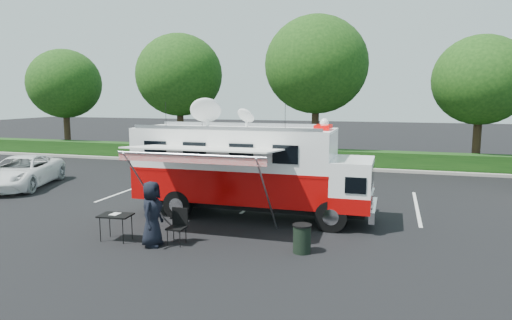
{
  "coord_description": "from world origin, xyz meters",
  "views": [
    {
      "loc": [
        4.52,
        -14.55,
        4.13
      ],
      "look_at": [
        0.0,
        0.5,
        1.9
      ],
      "focal_mm": 32.0,
      "sensor_mm": 36.0,
      "label": 1
    }
  ],
  "objects_px": {
    "command_truck": "(250,169)",
    "trash_bin": "(302,238)",
    "white_suv": "(22,187)",
    "folding_table": "(116,216)"
  },
  "relations": [
    {
      "from": "folding_table",
      "to": "trash_bin",
      "type": "xyz_separation_m",
      "value": [
        5.3,
        0.51,
        -0.33
      ]
    },
    {
      "from": "trash_bin",
      "to": "white_suv",
      "type": "bearing_deg",
      "value": 160.41
    },
    {
      "from": "folding_table",
      "to": "command_truck",
      "type": "bearing_deg",
      "value": 51.15
    },
    {
      "from": "white_suv",
      "to": "folding_table",
      "type": "xyz_separation_m",
      "value": [
        8.56,
        -5.44,
        0.72
      ]
    },
    {
      "from": "command_truck",
      "to": "folding_table",
      "type": "xyz_separation_m",
      "value": [
        -2.89,
        -3.59,
        -0.95
      ]
    },
    {
      "from": "command_truck",
      "to": "trash_bin",
      "type": "xyz_separation_m",
      "value": [
        2.41,
        -3.08,
        -1.28
      ]
    },
    {
      "from": "command_truck",
      "to": "white_suv",
      "type": "xyz_separation_m",
      "value": [
        -11.45,
        1.86,
        -1.67
      ]
    },
    {
      "from": "folding_table",
      "to": "trash_bin",
      "type": "relative_size",
      "value": 1.24
    },
    {
      "from": "folding_table",
      "to": "trash_bin",
      "type": "bearing_deg",
      "value": 5.51
    },
    {
      "from": "command_truck",
      "to": "folding_table",
      "type": "relative_size",
      "value": 8.53
    }
  ]
}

